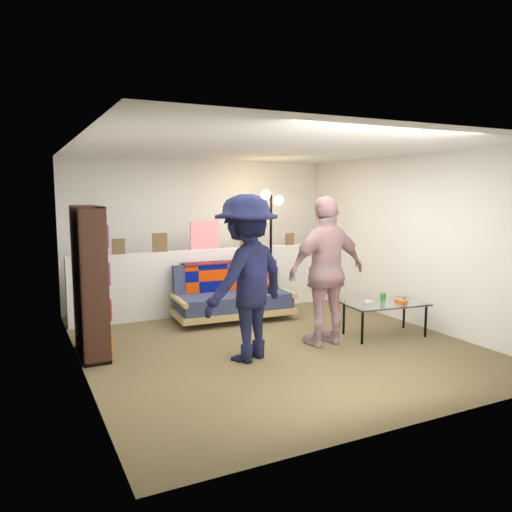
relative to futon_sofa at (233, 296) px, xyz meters
The scene contains 10 objects.
ground 1.32m from the futon_sofa, 92.14° to the right, with size 5.00×5.00×0.00m, color brown.
room_shell 1.55m from the futon_sofa, 93.40° to the right, with size 4.60×5.05×2.45m.
half_wall_ledge 0.55m from the futon_sofa, 95.11° to the left, with size 4.45×0.15×1.00m, color silver.
ledge_decor 1.01m from the futon_sofa, 118.22° to the left, with size 2.97×0.02×0.45m.
futon_sofa is the anchor object (origin of this frame).
bookshelf 2.32m from the futon_sofa, 159.66° to the right, with size 0.29×0.86×1.73m.
coffee_table 2.21m from the futon_sofa, 49.16° to the right, with size 1.11×0.70×0.55m.
floor_lamp 1.36m from the futon_sofa, 25.94° to the left, with size 0.44×0.37×1.91m.
person_left 1.89m from the futon_sofa, 108.63° to the right, with size 1.20×0.69×1.86m, color black.
person_right 1.82m from the futon_sofa, 71.82° to the right, with size 1.08×0.45×1.83m, color pink.
Camera 1 is at (-2.84, -5.39, 1.89)m, focal length 35.00 mm.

